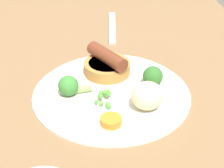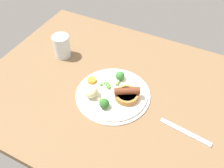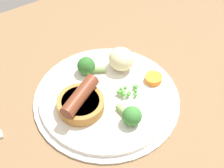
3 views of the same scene
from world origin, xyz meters
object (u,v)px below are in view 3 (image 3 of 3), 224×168
potato_chunk_0 (121,59)px  sausage_pudding (81,102)px  carrot_slice_0 (153,79)px  dinner_plate (107,99)px  broccoli_floret_far (131,115)px  pea_pile (127,91)px  broccoli_floret_near (87,66)px

potato_chunk_0 → sausage_pudding: bearing=-156.8°
potato_chunk_0 → carrot_slice_0: bearing=-61.0°
dinner_plate → broccoli_floret_far: broccoli_floret_far is taller
potato_chunk_0 → pea_pile: bearing=-112.2°
dinner_plate → sausage_pudding: sausage_pudding is taller
sausage_pudding → broccoli_floret_far: bearing=-79.3°
broccoli_floret_near → carrot_slice_0: broccoli_floret_near is taller
pea_pile → carrot_slice_0: size_ratio=1.39×
dinner_plate → broccoli_floret_far: size_ratio=4.84×
broccoli_floret_near → carrot_slice_0: (10.12, -8.83, -1.13)cm
dinner_plate → broccoli_floret_near: bearing=90.9°
dinner_plate → pea_pile: (3.70, -1.66, 1.70)cm
potato_chunk_0 → broccoli_floret_far: bearing=-114.4°
dinner_plate → pea_pile: bearing=-24.2°
sausage_pudding → pea_pile: size_ratio=1.97×
potato_chunk_0 → carrot_slice_0: size_ratio=1.55×
dinner_plate → broccoli_floret_near: 7.85cm
sausage_pudding → carrot_slice_0: size_ratio=2.74×
pea_pile → carrot_slice_0: 6.31cm
sausage_pudding → dinner_plate: bearing=-29.3°
sausage_pudding → broccoli_floret_near: bearing=23.4°
pea_pile → broccoli_floret_far: size_ratio=0.81×
dinner_plate → broccoli_floret_near: size_ratio=5.20×
dinner_plate → broccoli_floret_near: (-0.12, 7.42, 2.56)cm
pea_pile → carrot_slice_0: (6.30, 0.26, -0.27)cm
pea_pile → potato_chunk_0: potato_chunk_0 is taller
potato_chunk_0 → carrot_slice_0: (3.57, -6.44, -1.77)cm
sausage_pudding → potato_chunk_0: size_ratio=1.77×
sausage_pudding → broccoli_floret_far: size_ratio=1.59×
broccoli_floret_far → carrot_slice_0: broccoli_floret_far is taller
sausage_pudding → broccoli_floret_near: sausage_pudding is taller
sausage_pudding → broccoli_floret_far: sausage_pudding is taller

